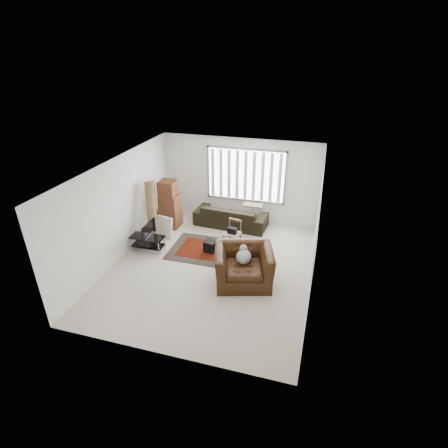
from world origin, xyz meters
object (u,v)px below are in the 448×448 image
at_px(tv_stand, 148,240).
at_px(armchair, 244,263).
at_px(side_chair, 232,232).
at_px(moving_boxes, 169,206).
at_px(sofa, 231,213).

xyz_separation_m(tv_stand, armchair, (2.88, -0.64, 0.18)).
distance_m(tv_stand, armchair, 2.96).
xyz_separation_m(tv_stand, side_chair, (2.19, 0.94, 0.10)).
relative_size(moving_boxes, sofa, 0.66).
bearing_deg(tv_stand, armchair, -12.49).
relative_size(tv_stand, sofa, 0.41).
bearing_deg(armchair, side_chair, 97.15).
distance_m(sofa, armchair, 3.00).
distance_m(sofa, side_chair, 1.28).
bearing_deg(tv_stand, side_chair, 23.26).
height_order(moving_boxes, side_chair, moving_boxes).
xyz_separation_m(sofa, side_chair, (0.37, -1.23, -0.00)).
xyz_separation_m(tv_stand, sofa, (1.82, 2.17, 0.10)).
bearing_deg(tv_stand, sofa, 50.01).
bearing_deg(side_chair, tv_stand, -145.16).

